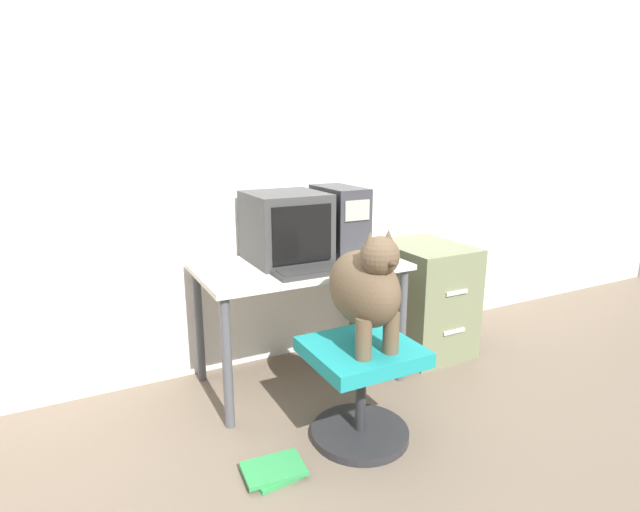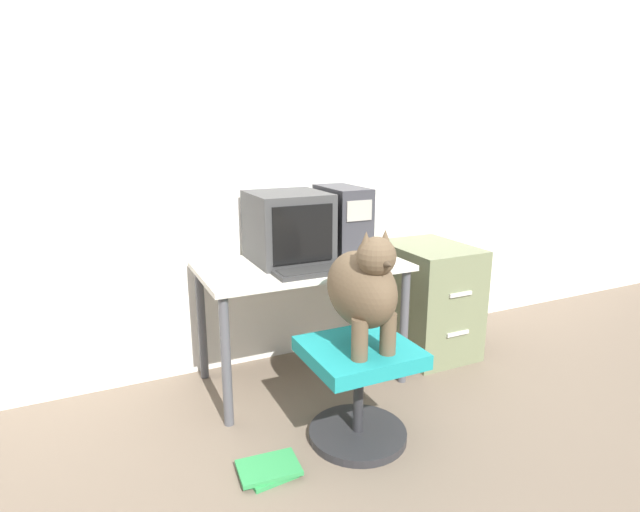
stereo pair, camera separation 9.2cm
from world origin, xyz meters
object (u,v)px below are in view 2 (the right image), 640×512
at_px(office_chair, 359,383).
at_px(book_stack_floor, 269,469).
at_px(keyboard, 316,271).
at_px(dog, 363,287).
at_px(filing_cabinet, 428,299).
at_px(crt_monitor, 288,227).
at_px(pc_tower, 342,221).

xyz_separation_m(office_chair, book_stack_floor, (-0.49, -0.07, -0.27)).
relative_size(keyboard, book_stack_floor, 1.58).
height_order(dog, filing_cabinet, dog).
distance_m(crt_monitor, dog, 0.79).
bearing_deg(pc_tower, book_stack_floor, -133.76).
relative_size(pc_tower, dog, 0.72).
bearing_deg(keyboard, crt_monitor, 95.03).
bearing_deg(pc_tower, office_chair, -111.64).
bearing_deg(office_chair, crt_monitor, 94.09).
height_order(crt_monitor, filing_cabinet, crt_monitor).
height_order(crt_monitor, pc_tower, pc_tower).
bearing_deg(crt_monitor, book_stack_floor, -117.80).
relative_size(pc_tower, office_chair, 0.83).
distance_m(keyboard, dog, 0.46).
xyz_separation_m(crt_monitor, pc_tower, (0.35, -0.00, 0.01)).
bearing_deg(dog, pc_tower, 68.97).
height_order(keyboard, filing_cabinet, keyboard).
bearing_deg(keyboard, pc_tower, 44.38).
relative_size(office_chair, filing_cabinet, 0.68).
height_order(dog, book_stack_floor, dog).
height_order(pc_tower, filing_cabinet, pc_tower).
relative_size(crt_monitor, filing_cabinet, 0.61).
height_order(crt_monitor, dog, crt_monitor).
height_order(crt_monitor, office_chair, crt_monitor).
bearing_deg(crt_monitor, dog, -86.04).
distance_m(keyboard, office_chair, 0.62).
bearing_deg(pc_tower, dog, -111.03).
bearing_deg(crt_monitor, office_chair, -85.91).
xyz_separation_m(dog, book_stack_floor, (-0.49, -0.04, -0.76)).
distance_m(pc_tower, keyboard, 0.49).
relative_size(crt_monitor, book_stack_floor, 1.61).
distance_m(dog, book_stack_floor, 0.91).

